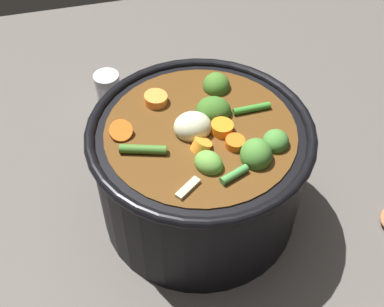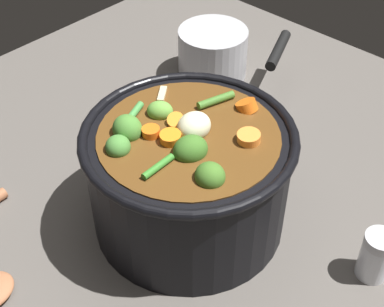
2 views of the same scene
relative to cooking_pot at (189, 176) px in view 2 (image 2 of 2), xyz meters
name	(u,v)px [view 2 (image 2 of 2)]	position (x,y,z in m)	size (l,w,h in m)	color
ground_plane	(189,218)	(0.00, 0.00, -0.08)	(1.10, 1.10, 0.00)	#514C47
cooking_pot	(189,176)	(0.00, 0.00, 0.00)	(0.27, 0.27, 0.17)	black
salt_shaker	(376,256)	(0.23, 0.09, -0.05)	(0.04, 0.04, 0.07)	silver
small_saucepan	(214,53)	(-0.21, 0.29, -0.04)	(0.20, 0.16, 0.09)	#ADADB2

